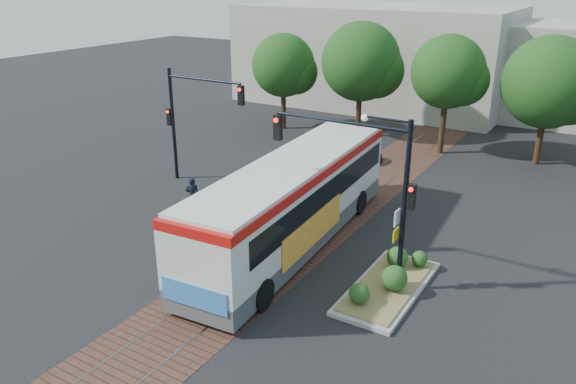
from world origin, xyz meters
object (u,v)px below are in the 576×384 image
Objects in this scene: officer at (193,195)px; signal_pole_main at (372,174)px; city_bus at (293,198)px; parked_car at (347,147)px; traffic_island at (390,280)px; signal_pole_left at (189,111)px.

signal_pole_main is at bearing 135.35° from officer.
parked_car is at bearing 101.18° from city_bus.
signal_pole_main reaches higher than traffic_island.
parked_car is (-3.08, 11.64, -1.36)m from city_bus.
signal_pole_main is 10.14m from officer.
signal_pole_left is (-8.40, 3.55, 1.85)m from city_bus.
city_bus is 2.62× the size of traffic_island.
signal_pole_left is (-13.19, 4.89, 3.54)m from traffic_island.
signal_pole_main is (-0.96, 0.09, 3.83)m from traffic_island.
parked_car is (5.33, 8.09, -3.21)m from signal_pole_left.
signal_pole_main reaches higher than city_bus.
traffic_island is 3.95m from signal_pole_main.
traffic_island is at bearing -5.36° from signal_pole_main.
traffic_island is 2.97× the size of officer.
parked_car is at bearing 56.66° from signal_pole_left.
officer reaches higher than traffic_island.
parked_car is (-6.91, 12.90, -3.51)m from signal_pole_main.
signal_pole_main is 15.05m from parked_car.
signal_pole_left is 10.21m from parked_car.
traffic_island is at bearing -139.37° from parked_car.
city_bus is 9.31m from signal_pole_left.
signal_pole_main is at bearing 174.64° from traffic_island.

